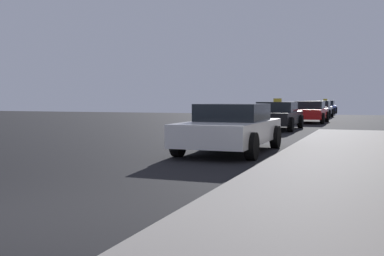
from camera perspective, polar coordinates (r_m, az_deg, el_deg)
car_white at (r=12.47m, az=4.79°, el=0.07°), size 2.05×4.43×1.27m
car_black at (r=22.01m, az=10.23°, el=1.52°), size 2.00×4.59×1.43m
car_red at (r=28.75m, az=14.06°, el=1.92°), size 2.00×4.49×1.27m
car_silver at (r=37.52m, az=15.07°, el=2.26°), size 2.07×4.39×1.27m
car_blue at (r=46.15m, az=15.83°, el=2.46°), size 2.04×4.07×1.43m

